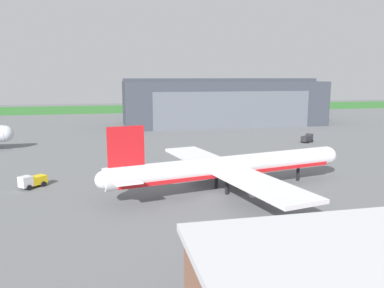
{
  "coord_description": "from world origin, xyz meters",
  "views": [
    {
      "loc": [
        -15.46,
        -55.44,
        18.46
      ],
      "look_at": [
        1.34,
        22.06,
        4.45
      ],
      "focal_mm": 35.59,
      "sensor_mm": 36.0,
      "label": 1
    }
  ],
  "objects_px": {
    "ops_van": "(32,181)",
    "airliner_near_left": "(229,167)",
    "maintenance_hangar": "(222,103)",
    "stair_truck": "(307,138)"
  },
  "relations": [
    {
      "from": "maintenance_hangar",
      "to": "stair_truck",
      "type": "bearing_deg",
      "value": -76.12
    },
    {
      "from": "maintenance_hangar",
      "to": "airliner_near_left",
      "type": "height_order",
      "value": "maintenance_hangar"
    },
    {
      "from": "maintenance_hangar",
      "to": "airliner_near_left",
      "type": "distance_m",
      "value": 89.69
    },
    {
      "from": "airliner_near_left",
      "to": "ops_van",
      "type": "bearing_deg",
      "value": 165.36
    },
    {
      "from": "airliner_near_left",
      "to": "stair_truck",
      "type": "bearing_deg",
      "value": 47.86
    },
    {
      "from": "maintenance_hangar",
      "to": "airliner_near_left",
      "type": "relative_size",
      "value": 1.77
    },
    {
      "from": "maintenance_hangar",
      "to": "airliner_near_left",
      "type": "bearing_deg",
      "value": -105.97
    },
    {
      "from": "ops_van",
      "to": "airliner_near_left",
      "type": "bearing_deg",
      "value": -14.64
    },
    {
      "from": "airliner_near_left",
      "to": "stair_truck",
      "type": "distance_m",
      "value": 53.82
    },
    {
      "from": "stair_truck",
      "to": "ops_van",
      "type": "relative_size",
      "value": 0.94
    }
  ]
}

